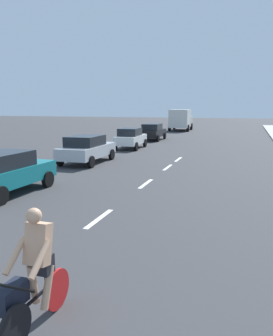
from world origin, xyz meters
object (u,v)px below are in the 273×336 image
at_px(parked_car_black, 153,131).
at_px(parked_car_silver, 87,148).
at_px(parked_car_teal, 6,172).
at_px(delivery_truck, 181,119).
at_px(parked_car_white, 130,138).
at_px(cyclist, 32,276).

bearing_deg(parked_car_black, parked_car_silver, -90.61).
distance_m(parked_car_teal, delivery_truck, 35.51).
height_order(parked_car_white, delivery_truck, delivery_truck).
distance_m(parked_car_teal, parked_car_white, 14.51).
bearing_deg(parked_car_silver, delivery_truck, 89.00).
bearing_deg(parked_car_black, parked_car_white, -89.33).
bearing_deg(parked_car_silver, parked_car_black, 89.11).
xyz_separation_m(cyclist, delivery_truck, (-5.81, 41.93, 0.67)).
bearing_deg(cyclist, delivery_truck, -81.94).
distance_m(parked_car_silver, delivery_truck, 28.20).
relative_size(parked_car_silver, parked_car_black, 1.06).
bearing_deg(parked_car_teal, delivery_truck, 91.52).
bearing_deg(parked_car_black, delivery_truck, 89.17).
bearing_deg(parked_car_teal, parked_car_black, 91.93).
bearing_deg(delivery_truck, parked_car_teal, -92.24).
bearing_deg(parked_car_silver, parked_car_white, 87.88).
bearing_deg(parked_car_teal, cyclist, -47.80).
distance_m(parked_car_white, delivery_truck, 21.00).
bearing_deg(parked_car_white, delivery_truck, 87.99).
relative_size(parked_car_white, delivery_truck, 0.61).
xyz_separation_m(parked_car_silver, parked_car_white, (0.16, 7.20, -0.01)).
xyz_separation_m(parked_car_teal, delivery_truck, (-0.22, 35.50, 0.67)).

